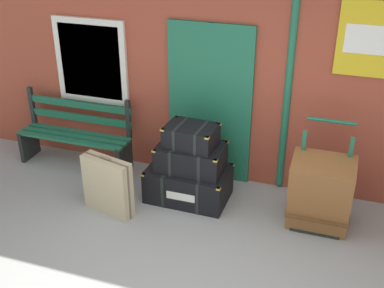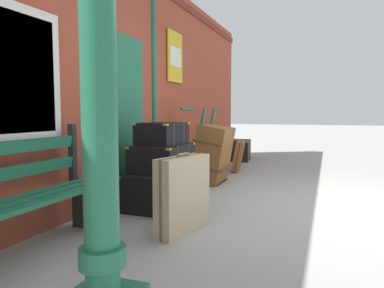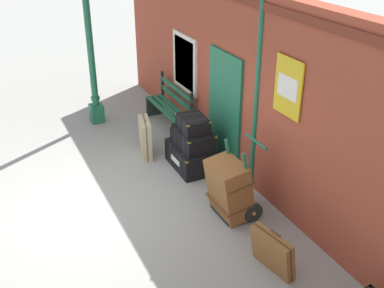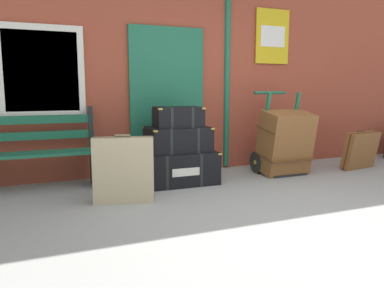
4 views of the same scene
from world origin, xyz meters
name	(u,v)px [view 1 (image 1 of 4)]	position (x,y,z in m)	size (l,w,h in m)	color
brick_facade	(248,63)	(-0.02, 2.60, 1.60)	(10.40, 0.35, 3.20)	#9E422D
platform_bench	(76,135)	(-2.32, 2.16, 0.44)	(1.60, 0.43, 1.01)	#1E6647
steamer_trunk_base	(188,183)	(-0.54, 1.81, 0.21)	(1.02, 0.67, 0.43)	black
steamer_trunk_middle	(191,157)	(-0.51, 1.83, 0.58)	(0.81, 0.56, 0.33)	black
steamer_trunk_top	(191,136)	(-0.51, 1.83, 0.87)	(0.64, 0.49, 0.27)	black
porters_trolley	(320,200)	(1.07, 1.86, 0.27)	(0.71, 0.61, 1.20)	black
large_brown_trunk	(320,193)	(1.07, 1.68, 0.47)	(0.70, 0.58, 0.94)	brown
suitcase_caramel	(108,186)	(-1.36, 1.23, 0.36)	(0.67, 0.34, 0.76)	tan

